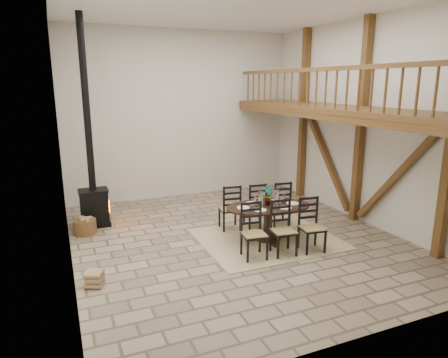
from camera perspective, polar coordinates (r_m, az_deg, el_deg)
name	(u,v)px	position (r m, az deg, el deg)	size (l,w,h in m)	color
ground	(236,238)	(9.21, 1.66, -8.46)	(8.00, 8.00, 0.00)	tan
room_shell	(285,103)	(9.11, 8.73, 10.65)	(7.02, 8.02, 5.01)	beige
rug	(267,239)	(9.20, 6.22, -8.51)	(3.00, 2.50, 0.02)	tan
dining_table	(268,222)	(9.05, 6.29, -6.11)	(2.07, 2.36, 1.25)	black
wood_stove	(92,182)	(10.20, -18.29, -0.41)	(0.72, 0.56, 5.00)	black
log_basket	(85,226)	(9.98, -19.23, -6.34)	(0.52, 0.52, 0.43)	brown
log_stack	(95,279)	(7.48, -17.99, -13.39)	(0.37, 0.38, 0.29)	tan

